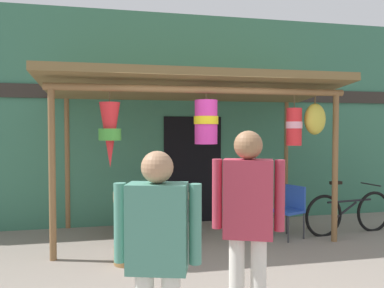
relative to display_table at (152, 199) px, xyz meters
name	(u,v)px	position (x,y,z in m)	size (l,w,h in m)	color
ground_plane	(211,260)	(0.68, -1.06, -0.65)	(30.00, 30.00, 0.00)	gray
shop_facade	(181,119)	(0.68, 1.18, 1.30)	(11.76, 0.29, 3.91)	#387056
market_stall_canopy	(195,97)	(0.71, 0.09, 1.63)	(4.69, 2.21, 2.61)	brown
display_table	(152,199)	(0.00, 0.00, 0.00)	(1.21, 0.72, 0.73)	brown
flower_heap_on_table	(148,191)	(-0.08, -0.07, 0.14)	(0.64, 0.45, 0.12)	pink
folding_chair	(291,207)	(2.22, -0.30, -0.15)	(0.52, 0.52, 0.84)	#2347A8
wicker_basket_by_table	(128,254)	(-0.41, -0.97, -0.53)	(0.38, 0.38, 0.24)	olive
parked_bicycle	(349,213)	(3.30, -0.27, -0.31)	(1.74, 0.44, 0.92)	black
customer_foreground	(158,249)	(-0.31, -3.42, 0.29)	(0.57, 0.32, 1.61)	silver
shopper_by_bananas	(248,216)	(0.49, -2.99, 0.38)	(0.56, 0.35, 1.74)	silver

